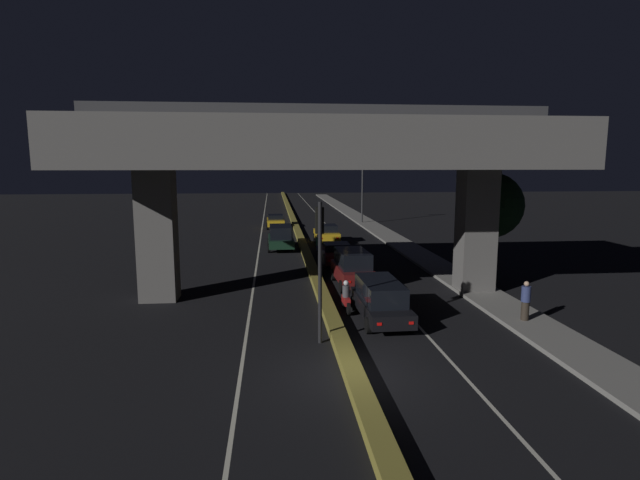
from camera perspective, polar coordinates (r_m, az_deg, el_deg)
ground_plane at (r=16.07m, az=3.66°, el=-15.17°), size 200.00×200.00×0.00m
lane_line_left_inner at (r=49.94m, az=-6.67°, el=1.13°), size 0.12×126.00×0.00m
lane_line_right_inner at (r=50.27m, az=1.21°, el=1.24°), size 0.12×126.00×0.00m
median_divider at (r=49.96m, az=-2.72°, el=1.38°), size 0.62×126.00×0.34m
sidewalk_right at (r=44.22m, az=8.15°, el=0.24°), size 2.22×126.00×0.17m
elevated_overpass at (r=24.21m, az=0.17°, el=10.08°), size 22.30×9.52×9.30m
traffic_light_left_of_median at (r=17.86m, az=-0.03°, el=-0.88°), size 0.30×0.49×5.18m
street_lamp at (r=54.74m, az=4.57°, el=6.33°), size 2.04×0.32×7.22m
car_black_lead at (r=21.15m, az=6.91°, el=-6.72°), size 1.95×4.82×1.68m
car_dark_red_second at (r=26.85m, az=3.76°, el=-3.14°), size 2.03×4.37×1.91m
car_dark_red_third at (r=32.75m, az=1.87°, el=-1.52°), size 2.06×4.48×1.39m
car_taxi_yellow_fourth at (r=41.47m, az=0.76°, el=0.74°), size 2.01×4.03×1.53m
car_dark_green_lead_oncoming at (r=38.40m, az=-4.51°, el=0.37°), size 2.09×4.43×1.83m
car_taxi_yellow_second_oncoming at (r=51.45m, az=-5.11°, el=2.18°), size 1.93×3.97×1.36m
motorcycle_red_filtering_near at (r=22.33m, az=3.00°, el=-6.64°), size 0.33×1.80×1.40m
motorcycle_black_filtering_mid at (r=29.59m, az=0.33°, el=-2.78°), size 0.34×1.84×1.46m
motorcycle_blue_filtering_far at (r=36.05m, az=-0.21°, el=-0.69°), size 0.33×1.76×1.49m
pedestrian_on_sidewalk at (r=22.12m, az=22.44°, el=-6.45°), size 0.37×0.37×1.62m
roadside_tree_kerbside_near at (r=29.06m, az=18.84°, el=3.70°), size 3.63×3.63×6.06m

